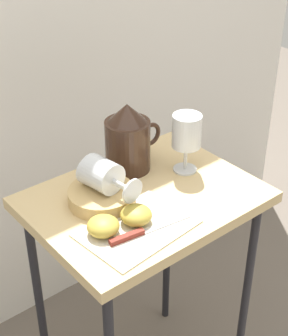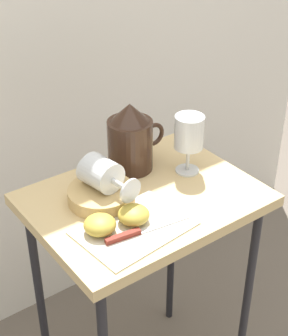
{
  "view_description": "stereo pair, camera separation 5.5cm",
  "coord_description": "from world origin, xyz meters",
  "px_view_note": "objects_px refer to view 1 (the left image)",
  "views": [
    {
      "loc": [
        -0.69,
        -0.85,
        1.49
      ],
      "look_at": [
        0.0,
        0.0,
        0.81
      ],
      "focal_mm": 56.68,
      "sensor_mm": 36.0,
      "label": 1
    },
    {
      "loc": [
        -0.65,
        -0.88,
        1.49
      ],
      "look_at": [
        0.0,
        0.0,
        0.81
      ],
      "focal_mm": 56.68,
      "sensor_mm": 36.0,
      "label": 2
    }
  ],
  "objects_px": {
    "pitcher": "(128,143)",
    "knife": "(139,233)",
    "wine_glass_tipped_far": "(103,175)",
    "basket_tray": "(102,196)",
    "wine_glass_upright": "(187,134)",
    "wine_glass_tipped_near": "(100,176)",
    "apple_half_left": "(103,226)",
    "table": "(144,221)",
    "apple_half_right": "(136,215)"
  },
  "relations": [
    {
      "from": "apple_half_left",
      "to": "apple_half_right",
      "type": "bearing_deg",
      "value": -9.89
    },
    {
      "from": "pitcher",
      "to": "apple_half_right",
      "type": "distance_m",
      "value": 0.25
    },
    {
      "from": "table",
      "to": "wine_glass_tipped_near",
      "type": "relative_size",
      "value": 4.56
    },
    {
      "from": "wine_glass_tipped_near",
      "to": "knife",
      "type": "xyz_separation_m",
      "value": [
        -0.02,
        -0.17,
        -0.06
      ]
    },
    {
      "from": "wine_glass_tipped_near",
      "to": "pitcher",
      "type": "bearing_deg",
      "value": 28.15
    },
    {
      "from": "basket_tray",
      "to": "wine_glass_tipped_far",
      "type": "distance_m",
      "value": 0.06
    },
    {
      "from": "wine_glass_tipped_near",
      "to": "wine_glass_upright",
      "type": "bearing_deg",
      "value": -6.03
    },
    {
      "from": "basket_tray",
      "to": "wine_glass_tipped_near",
      "type": "xyz_separation_m",
      "value": [
        0.0,
        0.01,
        0.05
      ]
    },
    {
      "from": "basket_tray",
      "to": "knife",
      "type": "xyz_separation_m",
      "value": [
        -0.01,
        -0.16,
        -0.01
      ]
    },
    {
      "from": "basket_tray",
      "to": "apple_half_left",
      "type": "relative_size",
      "value": 2.24
    },
    {
      "from": "wine_glass_tipped_near",
      "to": "wine_glass_tipped_far",
      "type": "bearing_deg",
      "value": -57.25
    },
    {
      "from": "apple_half_left",
      "to": "wine_glass_tipped_near",
      "type": "bearing_deg",
      "value": 56.64
    },
    {
      "from": "wine_glass_tipped_near",
      "to": "wine_glass_tipped_far",
      "type": "xyz_separation_m",
      "value": [
        0.0,
        -0.01,
        0.01
      ]
    },
    {
      "from": "table",
      "to": "wine_glass_tipped_far",
      "type": "relative_size",
      "value": 4.67
    },
    {
      "from": "table",
      "to": "apple_half_left",
      "type": "height_order",
      "value": "apple_half_left"
    },
    {
      "from": "basket_tray",
      "to": "wine_glass_upright",
      "type": "height_order",
      "value": "wine_glass_upright"
    },
    {
      "from": "table",
      "to": "wine_glass_tipped_far",
      "type": "height_order",
      "value": "wine_glass_tipped_far"
    },
    {
      "from": "basket_tray",
      "to": "apple_half_right",
      "type": "xyz_separation_m",
      "value": [
        0.01,
        -0.12,
        0.01
      ]
    },
    {
      "from": "pitcher",
      "to": "apple_half_right",
      "type": "height_order",
      "value": "pitcher"
    },
    {
      "from": "apple_half_left",
      "to": "apple_half_right",
      "type": "relative_size",
      "value": 1.0
    },
    {
      "from": "wine_glass_tipped_near",
      "to": "knife",
      "type": "bearing_deg",
      "value": -95.16
    },
    {
      "from": "wine_glass_upright",
      "to": "apple_half_left",
      "type": "distance_m",
      "value": 0.35
    },
    {
      "from": "pitcher",
      "to": "basket_tray",
      "type": "bearing_deg",
      "value": -150.16
    },
    {
      "from": "pitcher",
      "to": "knife",
      "type": "height_order",
      "value": "pitcher"
    },
    {
      "from": "pitcher",
      "to": "wine_glass_upright",
      "type": "height_order",
      "value": "pitcher"
    },
    {
      "from": "knife",
      "to": "pitcher",
      "type": "bearing_deg",
      "value": 56.92
    },
    {
      "from": "basket_tray",
      "to": "knife",
      "type": "height_order",
      "value": "basket_tray"
    },
    {
      "from": "basket_tray",
      "to": "pitcher",
      "type": "bearing_deg",
      "value": 29.84
    },
    {
      "from": "wine_glass_upright",
      "to": "apple_half_right",
      "type": "xyz_separation_m",
      "value": [
        -0.25,
        -0.1,
        -0.09
      ]
    },
    {
      "from": "basket_tray",
      "to": "wine_glass_upright",
      "type": "relative_size",
      "value": 1.02
    },
    {
      "from": "table",
      "to": "apple_half_right",
      "type": "bearing_deg",
      "value": -138.08
    },
    {
      "from": "wine_glass_upright",
      "to": "apple_half_right",
      "type": "distance_m",
      "value": 0.28
    },
    {
      "from": "basket_tray",
      "to": "wine_glass_tipped_near",
      "type": "bearing_deg",
      "value": 64.9
    },
    {
      "from": "table",
      "to": "knife",
      "type": "xyz_separation_m",
      "value": [
        -0.11,
        -0.12,
        0.09
      ]
    },
    {
      "from": "basket_tray",
      "to": "apple_half_right",
      "type": "bearing_deg",
      "value": -84.68
    },
    {
      "from": "wine_glass_tipped_far",
      "to": "apple_half_left",
      "type": "bearing_deg",
      "value": -125.9
    },
    {
      "from": "table",
      "to": "wine_glass_upright",
      "type": "height_order",
      "value": "wine_glass_upright"
    },
    {
      "from": "wine_glass_upright",
      "to": "wine_glass_tipped_near",
      "type": "distance_m",
      "value": 0.26
    },
    {
      "from": "table",
      "to": "wine_glass_tipped_far",
      "type": "xyz_separation_m",
      "value": [
        -0.09,
        0.04,
        0.16
      ]
    },
    {
      "from": "pitcher",
      "to": "apple_half_left",
      "type": "bearing_deg",
      "value": -138.94
    },
    {
      "from": "basket_tray",
      "to": "apple_half_right",
      "type": "relative_size",
      "value": 2.24
    },
    {
      "from": "knife",
      "to": "wine_glass_tipped_far",
      "type": "bearing_deg",
      "value": 83.44
    },
    {
      "from": "knife",
      "to": "table",
      "type": "bearing_deg",
      "value": 46.94
    },
    {
      "from": "wine_glass_tipped_near",
      "to": "apple_half_right",
      "type": "distance_m",
      "value": 0.14
    },
    {
      "from": "pitcher",
      "to": "knife",
      "type": "bearing_deg",
      "value": -123.08
    },
    {
      "from": "wine_glass_upright",
      "to": "knife",
      "type": "xyz_separation_m",
      "value": [
        -0.27,
        -0.14,
        -0.1
      ]
    },
    {
      "from": "wine_glass_tipped_far",
      "to": "wine_glass_upright",
      "type": "bearing_deg",
      "value": -4.89
    },
    {
      "from": "apple_half_right",
      "to": "apple_half_left",
      "type": "bearing_deg",
      "value": 170.11
    },
    {
      "from": "table",
      "to": "pitcher",
      "type": "xyz_separation_m",
      "value": [
        0.05,
        0.13,
        0.16
      ]
    },
    {
      "from": "pitcher",
      "to": "wine_glass_tipped_far",
      "type": "height_order",
      "value": "pitcher"
    }
  ]
}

